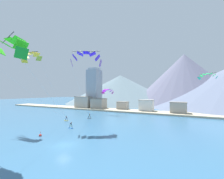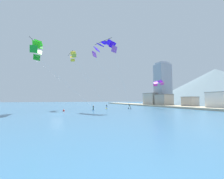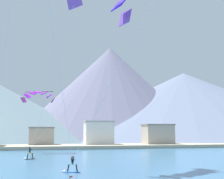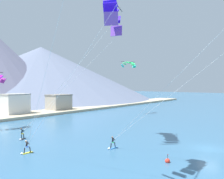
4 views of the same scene
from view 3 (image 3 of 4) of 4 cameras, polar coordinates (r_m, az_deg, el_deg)
kitesurfer_near_lead at (r=44.84m, az=-14.99°, el=-11.52°), size 1.67×1.31×1.81m
kitesurfer_mid_center at (r=30.68m, az=-7.68°, el=-13.95°), size 1.77×0.59×1.67m
parafoil_kite_distant_high_outer at (r=57.27m, az=-13.33°, el=-1.10°), size 6.06×2.67×2.21m
shoreline_strip at (r=69.57m, az=-3.97°, el=-10.33°), size 180.00×10.00×0.70m
shore_building_promenade_mid at (r=72.12m, az=-12.78°, el=-8.51°), size 5.60×4.46×4.58m
shore_building_quay_west at (r=74.77m, az=8.38°, el=-8.29°), size 6.80×5.25×5.29m
shore_building_old_town at (r=71.85m, az=-2.47°, el=-8.14°), size 6.61×4.80×5.95m
mountain_peak_west_ridge at (r=131.10m, az=-0.35°, el=-0.60°), size 80.08×80.08×38.69m
mountain_peak_east_shoulder at (r=138.56m, az=13.11°, el=-2.89°), size 120.45×120.45×28.50m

